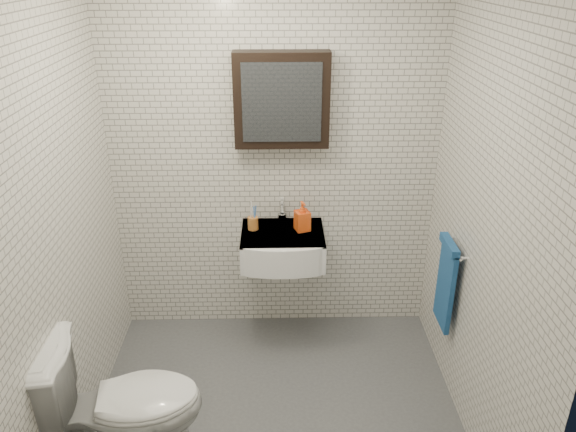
% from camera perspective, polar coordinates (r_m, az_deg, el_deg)
% --- Properties ---
extents(ground, '(2.20, 2.00, 0.01)m').
position_cam_1_polar(ground, '(3.60, -1.17, -19.52)').
color(ground, '#4A4D51').
rests_on(ground, ground).
extents(room_shell, '(2.22, 2.02, 2.51)m').
position_cam_1_polar(room_shell, '(2.78, -1.43, 2.56)').
color(room_shell, silver).
rests_on(room_shell, ground).
extents(washbasin, '(0.55, 0.50, 0.20)m').
position_cam_1_polar(washbasin, '(3.74, -0.55, -3.22)').
color(washbasin, white).
rests_on(washbasin, room_shell).
extents(faucet, '(0.06, 0.20, 0.15)m').
position_cam_1_polar(faucet, '(3.85, -0.60, 0.28)').
color(faucet, silver).
rests_on(faucet, washbasin).
extents(mirror_cabinet, '(0.60, 0.15, 0.60)m').
position_cam_1_polar(mirror_cabinet, '(3.59, -0.65, 11.68)').
color(mirror_cabinet, black).
rests_on(mirror_cabinet, room_shell).
extents(towel_rail, '(0.09, 0.30, 0.58)m').
position_cam_1_polar(towel_rail, '(3.58, 15.78, -6.28)').
color(towel_rail, silver).
rests_on(towel_rail, room_shell).
extents(toothbrush_cup, '(0.09, 0.09, 0.19)m').
position_cam_1_polar(toothbrush_cup, '(3.77, -3.58, -0.66)').
color(toothbrush_cup, '#AC672B').
rests_on(toothbrush_cup, washbasin).
extents(soap_bottle, '(0.12, 0.12, 0.20)m').
position_cam_1_polar(soap_bottle, '(3.72, 1.47, -0.02)').
color(soap_bottle, orange).
rests_on(soap_bottle, washbasin).
extents(toilet, '(0.88, 0.58, 0.84)m').
position_cam_1_polar(toilet, '(3.16, -16.64, -18.01)').
color(toilet, white).
rests_on(toilet, ground).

